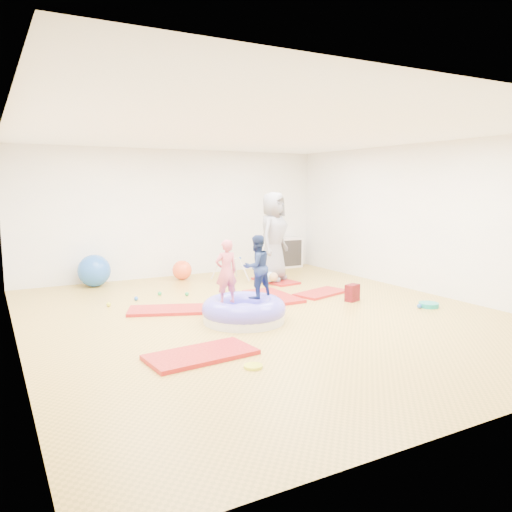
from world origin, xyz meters
TOP-DOWN VIEW (x-y plane):
  - room at (0.00, 0.00)m, footprint 7.01×8.01m
  - gym_mat_front_left at (-1.62, -1.30)m, footprint 1.33×0.75m
  - gym_mat_mid_left at (-1.27, 0.97)m, footprint 1.36×1.01m
  - gym_mat_center_back at (0.73, 1.00)m, footprint 0.65×1.27m
  - gym_mat_right at (1.68, 0.83)m, footprint 1.17×0.81m
  - gym_mat_rear_right at (1.56, 2.29)m, footprint 0.66×1.11m
  - inflatable_cushion at (-0.46, -0.16)m, footprint 1.25×1.25m
  - child_pink at (-0.73, -0.14)m, footprint 0.34×0.23m
  - child_navy at (-0.20, -0.08)m, footprint 0.52×0.43m
  - adult_caregiver at (1.50, 2.30)m, footprint 1.07×0.99m
  - infant at (1.31, 2.09)m, footprint 0.39×0.39m
  - ball_pit_balls at (-0.35, 0.86)m, footprint 4.55×3.09m
  - exercise_ball_blue at (-1.89, 3.60)m, footprint 0.65×0.65m
  - exercise_ball_orange at (-0.09, 3.47)m, footprint 0.42×0.42m
  - infant_play_gym at (0.74, 2.81)m, footprint 0.64×0.61m
  - cube_shelf at (2.79, 3.79)m, footprint 0.74×0.36m
  - balance_disc at (2.66, -0.85)m, footprint 0.33×0.33m
  - backpack at (1.82, 0.11)m, footprint 0.30×0.23m
  - yellow_toy at (-1.25, -1.91)m, footprint 0.21×0.21m

SIDE VIEW (x-z plane):
  - yellow_toy at x=-1.25m, z-range 0.00..0.03m
  - gym_mat_rear_right at x=1.56m, z-range 0.00..0.04m
  - gym_mat_right at x=1.68m, z-range 0.00..0.04m
  - gym_mat_mid_left at x=-1.27m, z-range 0.00..0.05m
  - gym_mat_center_back at x=0.73m, z-range 0.00..0.05m
  - gym_mat_front_left at x=-1.62m, z-range 0.00..0.05m
  - balance_disc at x=2.66m, z-range 0.00..0.07m
  - ball_pit_balls at x=-0.35m, z-range 0.00..0.08m
  - backpack at x=1.82m, z-range 0.00..0.30m
  - inflatable_cushion at x=-0.46m, z-range -0.04..0.35m
  - infant at x=1.31m, z-range 0.05..0.27m
  - exercise_ball_orange at x=-0.09m, z-range 0.00..0.42m
  - exercise_ball_blue at x=-1.89m, z-range 0.00..0.65m
  - infant_play_gym at x=0.74m, z-range 0.08..0.57m
  - cube_shelf at x=2.79m, z-range 0.00..0.74m
  - child_pink at x=-0.73m, z-range 0.36..1.29m
  - child_navy at x=-0.20m, z-range 0.36..1.33m
  - adult_caregiver at x=1.50m, z-range 0.04..1.88m
  - room at x=0.00m, z-range 0.00..2.80m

